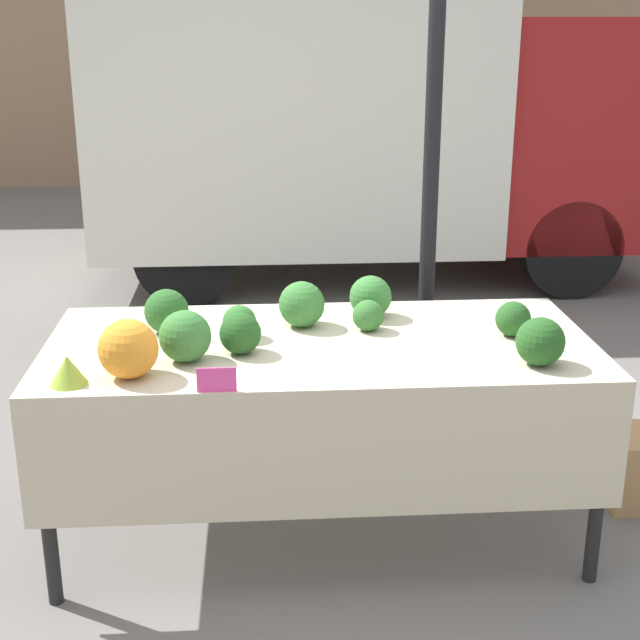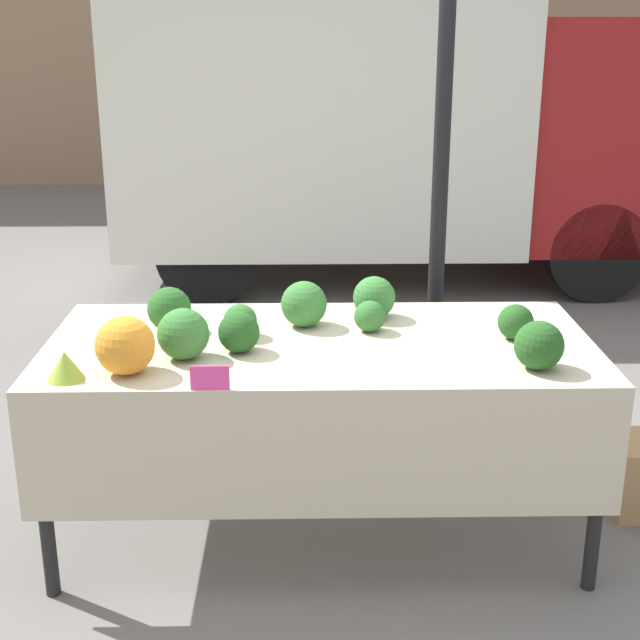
# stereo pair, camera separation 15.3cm
# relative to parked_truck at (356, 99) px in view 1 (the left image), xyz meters

# --- Properties ---
(ground_plane) EXTENTS (40.00, 40.00, 0.00)m
(ground_plane) POSITION_rel_parked_truck_xyz_m (-0.54, -3.85, -1.33)
(ground_plane) COLOR slate
(tent_pole) EXTENTS (0.07, 0.07, 2.68)m
(tent_pole) POSITION_rel_parked_truck_xyz_m (-0.01, -3.12, 0.01)
(tent_pole) COLOR black
(tent_pole) RESTS_ON ground_plane
(parked_truck) EXTENTS (4.16, 2.05, 2.54)m
(parked_truck) POSITION_rel_parked_truck_xyz_m (0.00, 0.00, 0.00)
(parked_truck) COLOR silver
(parked_truck) RESTS_ON ground_plane
(market_table) EXTENTS (1.99, 0.92, 0.78)m
(market_table) POSITION_rel_parked_truck_xyz_m (-0.54, -3.92, -0.64)
(market_table) COLOR beige
(market_table) RESTS_ON ground_plane
(orange_cauliflower) EXTENTS (0.20, 0.20, 0.20)m
(orange_cauliflower) POSITION_rel_parked_truck_xyz_m (-1.19, -4.16, -0.45)
(orange_cauliflower) COLOR orange
(orange_cauliflower) RESTS_ON market_table
(romanesco_head) EXTENTS (0.12, 0.12, 0.10)m
(romanesco_head) POSITION_rel_parked_truck_xyz_m (-1.37, -4.21, -0.50)
(romanesco_head) COLOR #93B238
(romanesco_head) RESTS_ON market_table
(broccoli_head_0) EXTENTS (0.15, 0.15, 0.15)m
(broccoli_head_0) POSITION_rel_parked_truck_xyz_m (-0.83, -3.96, -0.48)
(broccoli_head_0) COLOR #23511E
(broccoli_head_0) RESTS_ON market_table
(broccoli_head_1) EXTENTS (0.12, 0.12, 0.12)m
(broccoli_head_1) POSITION_rel_parked_truck_xyz_m (-0.83, -3.80, -0.49)
(broccoli_head_1) COLOR #336B2D
(broccoli_head_1) RESTS_ON market_table
(broccoli_head_2) EXTENTS (0.13, 0.13, 0.13)m
(broccoli_head_2) POSITION_rel_parked_truck_xyz_m (0.17, -3.84, -0.48)
(broccoli_head_2) COLOR #23511E
(broccoli_head_2) RESTS_ON market_table
(broccoli_head_3) EXTENTS (0.17, 0.17, 0.17)m
(broccoli_head_3) POSITION_rel_parked_truck_xyz_m (-0.33, -3.59, -0.47)
(broccoli_head_3) COLOR #387533
(broccoli_head_3) RESTS_ON market_table
(broccoli_head_4) EXTENTS (0.17, 0.17, 0.17)m
(broccoli_head_4) POSITION_rel_parked_truck_xyz_m (0.18, -4.14, -0.47)
(broccoli_head_4) COLOR #23511E
(broccoli_head_4) RESTS_ON market_table
(broccoli_head_5) EXTENTS (0.12, 0.12, 0.12)m
(broccoli_head_5) POSITION_rel_parked_truck_xyz_m (-0.35, -3.75, -0.49)
(broccoli_head_5) COLOR #336B2D
(broccoli_head_5) RESTS_ON market_table
(broccoli_head_6) EXTENTS (0.17, 0.17, 0.17)m
(broccoli_head_6) POSITION_rel_parked_truck_xyz_m (-0.60, -3.68, -0.46)
(broccoli_head_6) COLOR #387533
(broccoli_head_6) RESTS_ON market_table
(broccoli_head_7) EXTENTS (0.17, 0.17, 0.17)m
(broccoli_head_7) POSITION_rel_parked_truck_xyz_m (-1.10, -3.72, -0.47)
(broccoli_head_7) COLOR #285B23
(broccoli_head_7) RESTS_ON market_table
(broccoli_head_8) EXTENTS (0.18, 0.18, 0.18)m
(broccoli_head_8) POSITION_rel_parked_truck_xyz_m (-1.01, -4.02, -0.46)
(broccoli_head_8) COLOR #387533
(broccoli_head_8) RESTS_ON market_table
(price_sign) EXTENTS (0.12, 0.01, 0.08)m
(price_sign) POSITION_rel_parked_truck_xyz_m (-0.90, -4.30, -0.51)
(price_sign) COLOR #EF4793
(price_sign) RESTS_ON market_table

